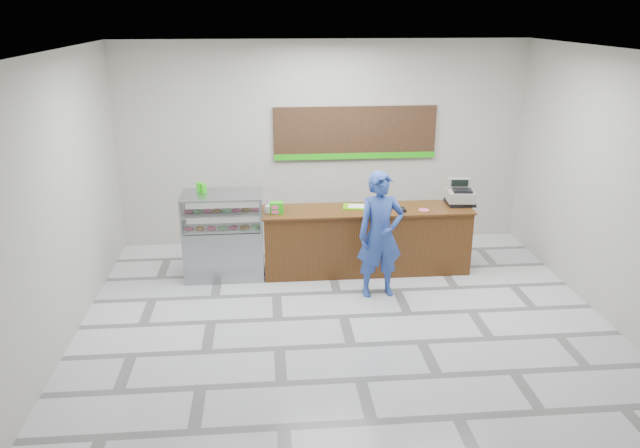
{
  "coord_description": "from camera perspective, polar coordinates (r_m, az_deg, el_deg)",
  "views": [
    {
      "loc": [
        -1.0,
        -7.54,
        3.97
      ],
      "look_at": [
        -0.24,
        0.9,
        1.03
      ],
      "focal_mm": 35.0,
      "sensor_mm": 36.0,
      "label": 1
    }
  ],
  "objects": [
    {
      "name": "serving_tray",
      "position": [
        9.73,
        3.33,
        1.59
      ],
      "size": [
        0.44,
        0.35,
        0.02
      ],
      "rotation": [
        0.0,
        0.0,
        -0.15
      ],
      "color": "#5ABD06",
      "rests_on": "sales_counter"
    },
    {
      "name": "back_wall",
      "position": [
        10.81,
        0.28,
        7.29
      ],
      "size": [
        7.0,
        0.0,
        7.0
      ],
      "primitive_type": "plane",
      "rotation": [
        1.57,
        0.0,
        0.0
      ],
      "color": "#B5B0A6",
      "rests_on": "floor"
    },
    {
      "name": "cash_register",
      "position": [
        10.09,
        12.68,
        2.59
      ],
      "size": [
        0.45,
        0.47,
        0.39
      ],
      "rotation": [
        0.0,
        0.0,
        -0.09
      ],
      "color": "black",
      "rests_on": "sales_counter"
    },
    {
      "name": "sales_counter",
      "position": [
        9.84,
        4.25,
        -1.46
      ],
      "size": [
        3.26,
        0.76,
        1.03
      ],
      "color": "#5A2E15",
      "rests_on": "floor"
    },
    {
      "name": "donut_decal",
      "position": [
        9.72,
        9.48,
        1.28
      ],
      "size": [
        0.16,
        0.16,
        0.0
      ],
      "primitive_type": "cylinder",
      "color": "#E85786",
      "rests_on": "sales_counter"
    },
    {
      "name": "floor",
      "position": [
        8.58,
        2.16,
        -8.45
      ],
      "size": [
        7.0,
        7.0,
        0.0
      ],
      "primitive_type": "plane",
      "color": "silver",
      "rests_on": "ground"
    },
    {
      "name": "straw_cup",
      "position": [
        9.52,
        -4.6,
        1.47
      ],
      "size": [
        0.08,
        0.08,
        0.12
      ],
      "primitive_type": "cylinder",
      "color": "silver",
      "rests_on": "sales_counter"
    },
    {
      "name": "ceiling",
      "position": [
        7.62,
        2.5,
        15.59
      ],
      "size": [
        7.0,
        7.0,
        0.0
      ],
      "primitive_type": "plane",
      "rotation": [
        3.14,
        0.0,
        0.0
      ],
      "color": "silver",
      "rests_on": "back_wall"
    },
    {
      "name": "menu_board",
      "position": [
        10.8,
        3.23,
        8.24
      ],
      "size": [
        2.8,
        0.06,
        0.9
      ],
      "color": "black",
      "rests_on": "back_wall"
    },
    {
      "name": "napkin_box",
      "position": [
        9.48,
        -4.6,
        1.36
      ],
      "size": [
        0.16,
        0.16,
        0.11
      ],
      "primitive_type": "cube",
      "rotation": [
        0.0,
        0.0,
        -0.34
      ],
      "color": "white",
      "rests_on": "sales_counter"
    },
    {
      "name": "display_case",
      "position": [
        9.69,
        -8.8,
        -0.97
      ],
      "size": [
        1.22,
        0.72,
        1.33
      ],
      "color": "gray",
      "rests_on": "floor"
    },
    {
      "name": "card_terminal",
      "position": [
        9.62,
        7.53,
        1.31
      ],
      "size": [
        0.09,
        0.18,
        0.04
      ],
      "primitive_type": "cube",
      "rotation": [
        0.0,
        0.0,
        0.03
      ],
      "color": "black",
      "rests_on": "sales_counter"
    },
    {
      "name": "green_cup_left",
      "position": [
        9.67,
        -10.97,
        3.37
      ],
      "size": [
        0.09,
        0.09,
        0.14
      ],
      "primitive_type": "cylinder",
      "color": "#23BC11",
      "rests_on": "display_case"
    },
    {
      "name": "customer",
      "position": [
        8.9,
        5.54,
        -0.99
      ],
      "size": [
        0.72,
        0.51,
        1.84
      ],
      "primitive_type": "imported",
      "rotation": [
        0.0,
        0.0,
        0.11
      ],
      "color": "#2A469C",
      "rests_on": "floor"
    },
    {
      "name": "promo_box",
      "position": [
        9.43,
        -3.98,
        1.49
      ],
      "size": [
        0.21,
        0.16,
        0.18
      ],
      "primitive_type": "cube",
      "rotation": [
        0.0,
        0.0,
        -0.13
      ],
      "color": "#23BC11",
      "rests_on": "sales_counter"
    },
    {
      "name": "green_cup_right",
      "position": [
        9.59,
        -10.58,
        3.25
      ],
      "size": [
        0.08,
        0.08,
        0.13
      ],
      "primitive_type": "cylinder",
      "color": "#23BC11",
      "rests_on": "display_case"
    }
  ]
}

